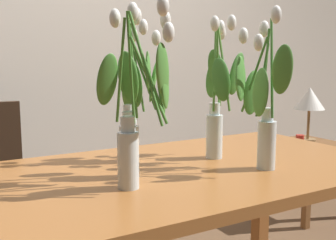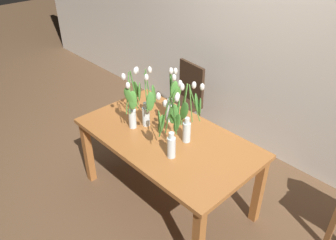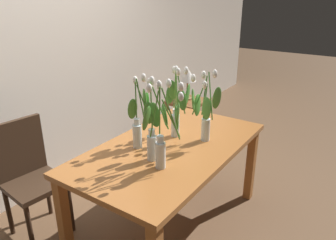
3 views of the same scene
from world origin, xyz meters
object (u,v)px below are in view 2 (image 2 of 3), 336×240
(dining_table, at_px, (167,144))
(tulip_vase_2, at_px, (148,108))
(tulip_vase_1, at_px, (133,105))
(tulip_vase_3, at_px, (170,132))
(tulip_vase_0, at_px, (172,102))
(tulip_vase_4, at_px, (188,118))
(dining_chair, at_px, (184,98))

(dining_table, xyz_separation_m, tulip_vase_2, (-0.23, -0.02, 0.28))
(tulip_vase_1, distance_m, tulip_vase_3, 0.50)
(tulip_vase_0, distance_m, tulip_vase_3, 0.50)
(dining_table, distance_m, tulip_vase_0, 0.38)
(tulip_vase_3, distance_m, tulip_vase_4, 0.23)
(tulip_vase_3, bearing_deg, tulip_vase_0, 134.03)
(tulip_vase_1, xyz_separation_m, dining_chair, (-0.36, 1.02, -0.46))
(tulip_vase_0, xyz_separation_m, dining_chair, (-0.51, 0.70, -0.42))
(tulip_vase_2, bearing_deg, tulip_vase_4, 11.08)
(tulip_vase_0, distance_m, dining_chair, 0.97)
(tulip_vase_1, xyz_separation_m, tulip_vase_4, (0.47, 0.19, -0.00))
(tulip_vase_4, bearing_deg, tulip_vase_2, -168.92)
(tulip_vase_2, bearing_deg, tulip_vase_3, -18.95)
(tulip_vase_1, distance_m, tulip_vase_4, 0.51)
(dining_table, distance_m, tulip_vase_4, 0.38)
(tulip_vase_1, bearing_deg, dining_chair, 109.19)
(tulip_vase_2, relative_size, tulip_vase_4, 1.01)
(tulip_vase_2, bearing_deg, dining_table, 4.07)
(tulip_vase_3, xyz_separation_m, dining_chair, (-0.85, 1.06, -0.45))
(tulip_vase_0, height_order, tulip_vase_2, tulip_vase_2)
(tulip_vase_0, distance_m, tulip_vase_4, 0.34)
(tulip_vase_3, bearing_deg, tulip_vase_1, 175.69)
(tulip_vase_0, bearing_deg, dining_table, -54.41)
(tulip_vase_4, bearing_deg, dining_table, -160.41)
(tulip_vase_3, xyz_separation_m, tulip_vase_4, (-0.03, 0.23, 0.01))
(tulip_vase_4, bearing_deg, dining_chair, 134.97)
(tulip_vase_4, bearing_deg, tulip_vase_0, 158.52)
(tulip_vase_3, bearing_deg, dining_table, 141.30)
(tulip_vase_2, bearing_deg, tulip_vase_1, -116.88)
(dining_table, bearing_deg, tulip_vase_2, -175.93)
(tulip_vase_2, bearing_deg, tulip_vase_0, 64.66)
(tulip_vase_4, distance_m, dining_chair, 1.25)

